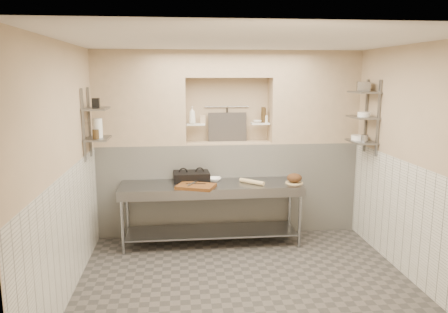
{
  "coord_description": "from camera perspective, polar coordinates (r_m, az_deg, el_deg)",
  "views": [
    {
      "loc": [
        -0.76,
        -4.88,
        2.43
      ],
      "look_at": [
        -0.15,
        0.9,
        1.35
      ],
      "focal_mm": 35.0,
      "sensor_mm": 36.0,
      "label": 1
    }
  ],
  "objects": [
    {
      "name": "wall_shelf_right_lower",
      "position": [
        6.55,
        17.5,
        1.86
      ],
      "size": [
        0.3,
        0.5,
        0.02
      ],
      "primitive_type": "cube",
      "color": "slate",
      "rests_on": "wall_right"
    },
    {
      "name": "alcove_sill",
      "position": [
        6.75,
        0.55,
        1.84
      ],
      "size": [
        1.3,
        0.4,
        0.02
      ],
      "primitive_type": "cube",
      "color": "tan",
      "rests_on": "backwall_lower"
    },
    {
      "name": "jar_alcove",
      "position": [
        6.7,
        -2.8,
        4.88
      ],
      "size": [
        0.08,
        0.08,
        0.12
      ],
      "primitive_type": "cube",
      "color": "tan",
      "rests_on": "alcove_shelf_left"
    },
    {
      "name": "bowl_right_mid",
      "position": [
        6.47,
        17.81,
        5.28
      ],
      "size": [
        0.18,
        0.18,
        0.06
      ],
      "primitive_type": "cylinder",
      "color": "white",
      "rests_on": "wall_shelf_right_mid"
    },
    {
      "name": "shelf_rail_left_a",
      "position": [
        6.28,
        -17.15,
        4.3
      ],
      "size": [
        0.03,
        0.03,
        0.95
      ],
      "primitive_type": "cube",
      "color": "slate",
      "rests_on": "wall_left"
    },
    {
      "name": "wall_back",
      "position": [
        7.0,
        0.31,
        2.07
      ],
      "size": [
        4.0,
        0.1,
        2.8
      ],
      "primitive_type": "cube",
      "color": "tan",
      "rests_on": "ground"
    },
    {
      "name": "mixing_bowl",
      "position": [
        6.44,
        -1.29,
        -3.0
      ],
      "size": [
        0.23,
        0.23,
        0.05
      ],
      "primitive_type": "imported",
      "rotation": [
        0.0,
        0.0,
        -0.1
      ],
      "color": "white",
      "rests_on": "prep_table"
    },
    {
      "name": "backwall_lower",
      "position": [
        6.9,
        0.54,
        -4.0
      ],
      "size": [
        4.0,
        0.4,
        1.4
      ],
      "primitive_type": "cube",
      "color": "silver",
      "rests_on": "floor"
    },
    {
      "name": "canister_right",
      "position": [
        6.45,
        17.88,
        2.28
      ],
      "size": [
        0.1,
        0.1,
        0.1
      ],
      "primitive_type": "cylinder",
      "color": "gray",
      "rests_on": "wall_shelf_right_lower"
    },
    {
      "name": "basket_right",
      "position": [
        6.52,
        17.74,
        8.7
      ],
      "size": [
        0.23,
        0.25,
        0.13
      ],
      "primitive_type": "cube",
      "rotation": [
        0.0,
        0.0,
        -0.32
      ],
      "color": "gray",
      "rests_on": "wall_shelf_right_upper"
    },
    {
      "name": "condiment_b",
      "position": [
        6.77,
        5.26,
        5.36
      ],
      "size": [
        0.06,
        0.06,
        0.23
      ],
      "primitive_type": "cylinder",
      "color": "#3C2B16",
      "rests_on": "alcove_shelf_right"
    },
    {
      "name": "hanging_steel",
      "position": [
        6.86,
        0.41,
        5.09
      ],
      "size": [
        0.02,
        0.02,
        0.3
      ],
      "primitive_type": "cylinder",
      "color": "black",
      "rests_on": "utensil_rail"
    },
    {
      "name": "ceiling",
      "position": [
        4.96,
        2.97,
        15.36
      ],
      "size": [
        4.0,
        3.9,
        0.1
      ],
      "primitive_type": "cube",
      "color": "silver",
      "rests_on": "ground"
    },
    {
      "name": "wall_shelf_left_upper",
      "position": [
        6.05,
        -16.35,
        6.02
      ],
      "size": [
        0.3,
        0.5,
        0.03
      ],
      "primitive_type": "cube",
      "color": "slate",
      "rests_on": "wall_left"
    },
    {
      "name": "alcove_shelf_right",
      "position": [
        6.79,
        4.76,
        4.32
      ],
      "size": [
        0.28,
        0.16,
        0.02
      ],
      "primitive_type": "cube",
      "color": "white",
      "rests_on": "backwall_lower"
    },
    {
      "name": "wall_shelf_left_lower",
      "position": [
        6.09,
        -16.15,
        2.27
      ],
      "size": [
        0.3,
        0.5,
        0.02
      ],
      "primitive_type": "cube",
      "color": "slate",
      "rests_on": "wall_left"
    },
    {
      "name": "condiment_c",
      "position": [
        6.79,
        5.49,
        4.88
      ],
      "size": [
        0.07,
        0.07,
        0.11
      ],
      "primitive_type": "cylinder",
      "color": "white",
      "rests_on": "alcove_shelf_right"
    },
    {
      "name": "wainscot_left",
      "position": [
        5.32,
        -19.23,
        -9.06
      ],
      "size": [
        0.02,
        3.9,
        1.4
      ],
      "primitive_type": "cube",
      "color": "silver",
      "rests_on": "floor"
    },
    {
      "name": "bowl_right",
      "position": [
        6.62,
        17.2,
        2.38
      ],
      "size": [
        0.22,
        0.22,
        0.07
      ],
      "primitive_type": "cylinder",
      "color": "white",
      "rests_on": "wall_shelf_right_lower"
    },
    {
      "name": "wall_shelf_right_mid",
      "position": [
        6.5,
        17.67,
        4.91
      ],
      "size": [
        0.3,
        0.5,
        0.02
      ],
      "primitive_type": "cube",
      "color": "slate",
      "rests_on": "wall_right"
    },
    {
      "name": "bread_loaf",
      "position": [
        6.37,
        9.18,
        -2.78
      ],
      "size": [
        0.22,
        0.22,
        0.13
      ],
      "primitive_type": "ellipsoid",
      "color": "#4C2D19",
      "rests_on": "bread_board"
    },
    {
      "name": "jug_left",
      "position": [
        6.1,
        -16.18,
        3.6
      ],
      "size": [
        0.13,
        0.13,
        0.25
      ],
      "primitive_type": "cylinder",
      "color": "white",
      "rests_on": "wall_shelf_left_lower"
    },
    {
      "name": "utensil_rail",
      "position": [
        6.86,
        0.39,
        6.51
      ],
      "size": [
        0.7,
        0.02,
        0.02
      ],
      "primitive_type": "cylinder",
      "rotation": [
        0.0,
        1.57,
        0.0
      ],
      "color": "gray",
      "rests_on": "wall_back"
    },
    {
      "name": "rolling_pin",
      "position": [
        6.28,
        3.67,
        -3.32
      ],
      "size": [
        0.33,
        0.32,
        0.06
      ],
      "primitive_type": "cylinder",
      "rotation": [
        1.57,
        0.0,
        0.81
      ],
      "color": "tan",
      "rests_on": "prep_table"
    },
    {
      "name": "splash_panel",
      "position": [
        6.82,
        0.45,
        3.87
      ],
      "size": [
        0.6,
        0.08,
        0.45
      ],
      "primitive_type": "cube",
      "rotation": [
        -0.14,
        0.0,
        0.0
      ],
      "color": "#383330",
      "rests_on": "alcove_sill"
    },
    {
      "name": "wall_right",
      "position": [
        5.73,
        23.52,
        -0.73
      ],
      "size": [
        0.1,
        3.9,
        2.8
      ],
      "primitive_type": "cube",
      "color": "tan",
      "rests_on": "ground"
    },
    {
      "name": "prep_table",
      "position": [
        6.34,
        -1.66,
        -5.86
      ],
      "size": [
        2.6,
        0.7,
        0.9
      ],
      "color": "gray",
      "rests_on": "floor"
    },
    {
      "name": "shelf_rail_right_a",
      "position": [
        6.74,
        18.05,
        5.07
      ],
      "size": [
        0.03,
        0.03,
        1.05
      ],
      "primitive_type": "cube",
      "color": "slate",
      "rests_on": "wall_right"
    },
    {
      "name": "tongs",
      "position": [
        6.08,
        -4.15,
        -3.53
      ],
      "size": [
        0.15,
        0.25,
        0.02
      ],
      "primitive_type": "cylinder",
      "rotation": [
        1.57,
        0.0,
        -0.51
      ],
      "color": "gray",
      "rests_on": "cutting_board"
    },
    {
      "name": "wainscot_right",
      "position": [
        5.87,
        22.5,
        -7.46
      ],
      "size": [
        0.02,
        3.9,
        1.4
      ],
      "primitive_type": "cube",
      "color": "silver",
      "rests_on": "floor"
    },
    {
      "name": "panini_press",
      "position": [
        6.43,
        -4.26,
        -2.63
      ],
      "size": [
        0.53,
        0.4,
        0.14
      ],
      "rotation": [
        0.0,
        0.0,
        0.05
      ],
      "color": "black",
      "rests_on": "prep_table"
    },
    {
      "name": "bowl_alcove",
      "position": [
        6.75,
        4.38,
        4.57
      ],
      "size": [
        0.15,
        0.15,
        0.04
      ],
      "primitive_type": "imported",
      "rotation": [
        0.0,
        0.0,
        -0.2
      ],
      "color": "white",
      "rests_on": "alcove_shelf_right"
    },
    {
      "name": "wall_front",
      "position": [
        3.16,
        8.42,
        -8.67
      ],
      "size": [
        4.0,
        0.1,
        2.8
      ],
      "primitive_type": "cube",
      "color": "tan",
      "rests_on": "ground"
    },
    {
      "name": "knife_blade",
      "position": [
        6.09,
        -3.72,
        -3.58
      ],
      "size": [
        0.28,
        0.05,
        0.01
      ],
      "primitive_type": "cube",
      "rotation": [
        0.0,
        0.0,
        -0.08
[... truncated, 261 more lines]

